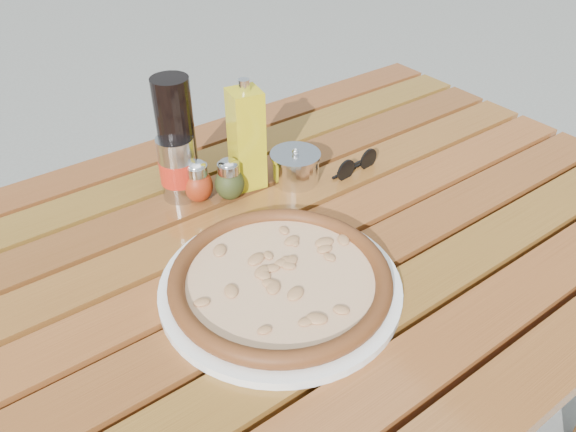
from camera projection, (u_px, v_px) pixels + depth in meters
table at (295, 270)px, 0.99m from camera, size 1.40×0.90×0.75m
plate at (280, 286)px, 0.83m from camera, size 0.40×0.40×0.01m
pizza at (280, 278)px, 0.83m from camera, size 0.35×0.35×0.03m
pepper_shaker at (198, 182)px, 1.01m from camera, size 0.07×0.07×0.08m
oregano_shaker at (229, 180)px, 1.01m from camera, size 0.07×0.07×0.08m
dark_bottle at (177, 137)px, 0.99m from camera, size 0.08×0.08×0.22m
soda_can at (178, 169)px, 1.00m from camera, size 0.09×0.09×0.12m
olive_oil_cruet at (247, 139)px, 1.02m from camera, size 0.06×0.06×0.21m
parmesan_tin at (295, 167)px, 1.06m from camera, size 0.11×0.11×0.07m
sunglasses at (356, 165)px, 1.10m from camera, size 0.11×0.03×0.04m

